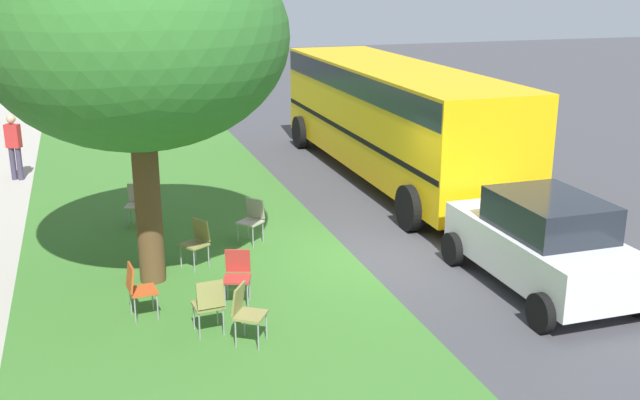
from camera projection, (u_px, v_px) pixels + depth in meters
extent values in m
plane|color=#424247|center=(367.00, 257.00, 14.00)|extent=(80.00, 80.00, 0.00)
cube|color=#3D752D|center=(196.00, 278.00, 13.06)|extent=(48.00, 6.00, 0.01)
cylinder|color=brown|center=(148.00, 198.00, 12.53)|extent=(0.44, 0.44, 2.99)
ellipsoid|color=#2D6B28|center=(136.00, 36.00, 11.76)|extent=(4.85, 4.85, 3.59)
cube|color=#B7332D|center=(237.00, 279.00, 11.90)|extent=(0.51, 0.52, 0.04)
cube|color=#B7332D|center=(238.00, 261.00, 12.00)|extent=(0.20, 0.41, 0.40)
cylinder|color=gray|center=(225.00, 296.00, 11.80)|extent=(0.02, 0.02, 0.42)
cylinder|color=gray|center=(248.00, 296.00, 11.80)|extent=(0.02, 0.02, 0.42)
cylinder|color=gray|center=(227.00, 288.00, 12.13)|extent=(0.02, 0.02, 0.42)
cylinder|color=gray|center=(250.00, 288.00, 12.13)|extent=(0.02, 0.02, 0.42)
cube|color=olive|center=(251.00, 315.00, 10.63)|extent=(0.57, 0.56, 0.04)
cube|color=olive|center=(238.00, 298.00, 10.61)|extent=(0.38, 0.29, 0.40)
cylinder|color=gray|center=(258.00, 337.00, 10.49)|extent=(0.02, 0.02, 0.42)
cylinder|color=gray|center=(266.00, 326.00, 10.83)|extent=(0.02, 0.02, 0.42)
cylinder|color=gray|center=(236.00, 334.00, 10.58)|extent=(0.02, 0.02, 0.42)
cylinder|color=gray|center=(244.00, 323.00, 10.91)|extent=(0.02, 0.02, 0.42)
cube|color=olive|center=(208.00, 305.00, 10.96)|extent=(0.44, 0.45, 0.04)
cube|color=olive|center=(210.00, 295.00, 10.73)|extent=(0.12, 0.40, 0.40)
cylinder|color=gray|center=(217.00, 313.00, 11.24)|extent=(0.02, 0.02, 0.42)
cylinder|color=gray|center=(194.00, 317.00, 11.11)|extent=(0.02, 0.02, 0.42)
cylinder|color=gray|center=(224.00, 322.00, 10.94)|extent=(0.02, 0.02, 0.42)
cylinder|color=gray|center=(199.00, 326.00, 10.81)|extent=(0.02, 0.02, 0.42)
cube|color=olive|center=(194.00, 245.00, 13.40)|extent=(0.57, 0.56, 0.04)
cube|color=olive|center=(201.00, 229.00, 13.46)|extent=(0.38, 0.29, 0.40)
cylinder|color=gray|center=(181.00, 257.00, 13.45)|extent=(0.02, 0.02, 0.42)
cylinder|color=gray|center=(194.00, 262.00, 13.23)|extent=(0.02, 0.02, 0.42)
cylinder|color=gray|center=(195.00, 252.00, 13.70)|extent=(0.02, 0.02, 0.42)
cylinder|color=gray|center=(209.00, 256.00, 13.48)|extent=(0.02, 0.02, 0.42)
cube|color=#C64C1E|center=(143.00, 291.00, 11.46)|extent=(0.46, 0.44, 0.04)
cube|color=#C64C1E|center=(130.00, 278.00, 11.32)|extent=(0.41, 0.13, 0.40)
cylinder|color=gray|center=(158.00, 307.00, 11.44)|extent=(0.02, 0.02, 0.42)
cylinder|color=gray|center=(153.00, 298.00, 11.75)|extent=(0.02, 0.02, 0.42)
cylinder|color=gray|center=(135.00, 311.00, 11.30)|extent=(0.02, 0.02, 0.42)
cylinder|color=gray|center=(131.00, 302.00, 11.62)|extent=(0.02, 0.02, 0.42)
cube|color=#ADA393|center=(136.00, 206.00, 15.62)|extent=(0.51, 0.52, 0.04)
cube|color=#ADA393|center=(137.00, 192.00, 15.72)|extent=(0.20, 0.41, 0.40)
cylinder|color=gray|center=(126.00, 219.00, 15.52)|extent=(0.02, 0.02, 0.42)
cylinder|color=gray|center=(144.00, 219.00, 15.52)|extent=(0.02, 0.02, 0.42)
cylinder|color=gray|center=(130.00, 214.00, 15.85)|extent=(0.02, 0.02, 0.42)
cylinder|color=gray|center=(147.00, 214.00, 15.85)|extent=(0.02, 0.02, 0.42)
cube|color=#ADA393|center=(250.00, 222.00, 14.60)|extent=(0.58, 0.58, 0.04)
cube|color=#ADA393|center=(255.00, 208.00, 14.67)|extent=(0.35, 0.33, 0.40)
cylinder|color=gray|center=(238.00, 234.00, 14.61)|extent=(0.02, 0.02, 0.42)
cylinder|color=gray|center=(253.00, 237.00, 14.44)|extent=(0.02, 0.02, 0.42)
cylinder|color=gray|center=(248.00, 229.00, 14.89)|extent=(0.02, 0.02, 0.42)
cylinder|color=gray|center=(263.00, 232.00, 14.72)|extent=(0.02, 0.02, 0.42)
cube|color=silver|center=(540.00, 250.00, 12.46)|extent=(3.70, 1.64, 0.76)
cube|color=#1E232B|center=(549.00, 216.00, 12.13)|extent=(1.90, 1.44, 0.64)
cylinder|color=black|center=(453.00, 249.00, 13.59)|extent=(0.60, 0.18, 0.60)
cylinder|color=black|center=(536.00, 239.00, 14.10)|extent=(0.60, 0.18, 0.60)
cylinder|color=black|center=(541.00, 313.00, 11.04)|extent=(0.60, 0.18, 0.60)
cylinder|color=black|center=(639.00, 298.00, 11.55)|extent=(0.60, 0.18, 0.60)
cube|color=yellow|center=(392.00, 115.00, 19.04)|extent=(10.40, 2.44, 2.50)
cube|color=black|center=(391.00, 129.00, 19.14)|extent=(10.30, 2.46, 0.12)
cube|color=black|center=(393.00, 80.00, 18.77)|extent=(10.30, 2.46, 0.56)
cylinder|color=black|center=(301.00, 132.00, 22.65)|extent=(0.96, 0.28, 0.96)
cylinder|color=black|center=(378.00, 127.00, 23.38)|extent=(0.96, 0.28, 0.96)
cylinder|color=black|center=(410.00, 208.00, 15.36)|extent=(0.96, 0.28, 0.96)
cylinder|color=black|center=(517.00, 197.00, 16.10)|extent=(0.96, 0.28, 0.96)
cylinder|color=#3F3851|center=(20.00, 164.00, 19.12)|extent=(0.14, 0.14, 0.85)
cylinder|color=#3F3851|center=(13.00, 164.00, 19.14)|extent=(0.14, 0.14, 0.85)
cube|color=red|center=(13.00, 136.00, 18.92)|extent=(0.34, 0.41, 0.60)
sphere|color=tan|center=(11.00, 119.00, 18.79)|extent=(0.22, 0.22, 0.22)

